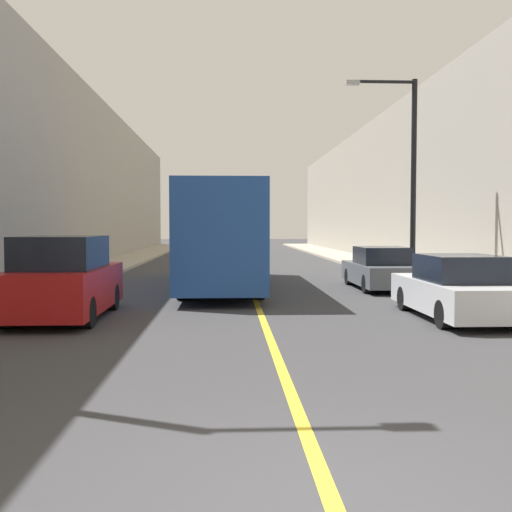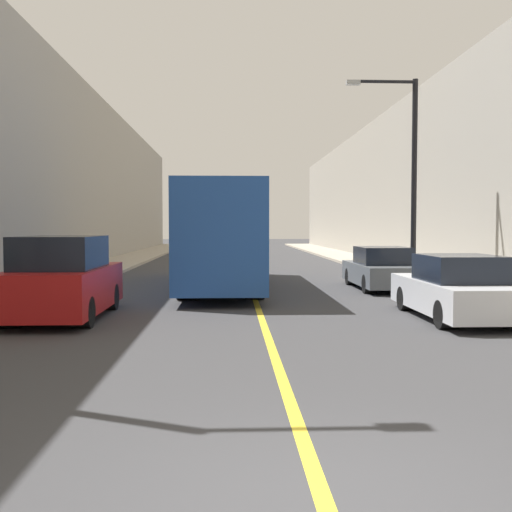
{
  "view_description": "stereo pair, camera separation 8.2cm",
  "coord_description": "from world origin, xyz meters",
  "px_view_note": "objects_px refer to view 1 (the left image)",
  "views": [
    {
      "loc": [
        -0.82,
        -4.45,
        2.17
      ],
      "look_at": [
        0.07,
        14.26,
        1.25
      ],
      "focal_mm": 42.0,
      "sensor_mm": 36.0,
      "label": 1
    },
    {
      "loc": [
        -0.74,
        -4.45,
        2.17
      ],
      "look_at": [
        0.07,
        14.26,
        1.25
      ],
      "focal_mm": 42.0,
      "sensor_mm": 36.0,
      "label": 2
    }
  ],
  "objects_px": {
    "car_right_mid": "(381,270)",
    "street_lamp_right": "(407,166)",
    "parked_suv_left": "(64,281)",
    "car_right_near": "(457,290)",
    "bus": "(222,235)"
  },
  "relations": [
    {
      "from": "bus",
      "to": "parked_suv_left",
      "type": "height_order",
      "value": "bus"
    },
    {
      "from": "bus",
      "to": "car_right_near",
      "type": "height_order",
      "value": "bus"
    },
    {
      "from": "car_right_near",
      "to": "street_lamp_right",
      "type": "xyz_separation_m",
      "value": [
        1.23,
        8.07,
        3.7
      ]
    },
    {
      "from": "car_right_mid",
      "to": "street_lamp_right",
      "type": "bearing_deg",
      "value": 45.36
    },
    {
      "from": "parked_suv_left",
      "to": "street_lamp_right",
      "type": "distance_m",
      "value": 13.41
    },
    {
      "from": "car_right_mid",
      "to": "car_right_near",
      "type": "bearing_deg",
      "value": -89.58
    },
    {
      "from": "street_lamp_right",
      "to": "car_right_near",
      "type": "bearing_deg",
      "value": -98.66
    },
    {
      "from": "street_lamp_right",
      "to": "parked_suv_left",
      "type": "bearing_deg",
      "value": -143.88
    },
    {
      "from": "car_right_near",
      "to": "street_lamp_right",
      "type": "distance_m",
      "value": 8.96
    },
    {
      "from": "street_lamp_right",
      "to": "car_right_mid",
      "type": "bearing_deg",
      "value": -134.64
    },
    {
      "from": "parked_suv_left",
      "to": "street_lamp_right",
      "type": "relative_size",
      "value": 0.61
    },
    {
      "from": "car_right_mid",
      "to": "street_lamp_right",
      "type": "xyz_separation_m",
      "value": [
        1.28,
        1.29,
        3.72
      ]
    },
    {
      "from": "car_right_near",
      "to": "car_right_mid",
      "type": "height_order",
      "value": "car_right_near"
    },
    {
      "from": "bus",
      "to": "car_right_near",
      "type": "bearing_deg",
      "value": -53.97
    },
    {
      "from": "car_right_near",
      "to": "car_right_mid",
      "type": "bearing_deg",
      "value": 90.42
    }
  ]
}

